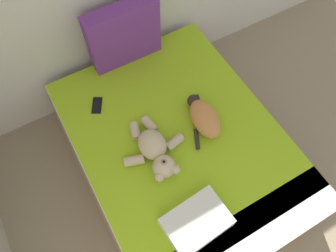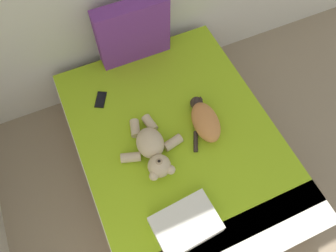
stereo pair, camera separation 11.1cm
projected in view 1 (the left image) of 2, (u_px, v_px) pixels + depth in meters
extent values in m
plane|color=gray|center=(291.00, 208.00, 2.63)|extent=(10.48, 10.48, 0.00)
cube|color=#9E7A56|center=(178.00, 156.00, 2.69)|extent=(1.48, 1.97, 0.30)
cube|color=white|center=(179.00, 144.00, 2.47)|extent=(1.44, 1.91, 0.19)
cube|color=#9EC61E|center=(175.00, 131.00, 2.40)|extent=(1.42, 1.77, 0.02)
cube|color=silver|center=(245.00, 238.00, 2.03)|extent=(1.42, 0.31, 0.02)
cube|color=#72338C|center=(124.00, 35.00, 2.52)|extent=(0.59, 0.14, 0.52)
ellipsoid|color=#D18447|center=(205.00, 119.00, 2.36)|extent=(0.23, 0.36, 0.15)
sphere|color=#332823|center=(194.00, 101.00, 2.47)|extent=(0.10, 0.10, 0.10)
cone|color=#332823|center=(191.00, 98.00, 2.41)|extent=(0.04, 0.04, 0.04)
cone|color=#332823|center=(197.00, 95.00, 2.42)|extent=(0.04, 0.04, 0.04)
cylinder|color=#332823|center=(197.00, 139.00, 2.34)|extent=(0.10, 0.16, 0.03)
ellipsoid|color=#332823|center=(203.00, 111.00, 2.45)|extent=(0.07, 0.11, 0.04)
ellipsoid|color=beige|center=(152.00, 144.00, 2.25)|extent=(0.20, 0.25, 0.16)
sphere|color=beige|center=(164.00, 167.00, 2.17)|extent=(0.16, 0.16, 0.16)
sphere|color=tan|center=(164.00, 163.00, 2.12)|extent=(0.06, 0.06, 0.06)
sphere|color=black|center=(164.00, 162.00, 2.10)|extent=(0.02, 0.02, 0.02)
sphere|color=beige|center=(176.00, 169.00, 2.15)|extent=(0.06, 0.06, 0.06)
sphere|color=beige|center=(160.00, 177.00, 2.13)|extent=(0.06, 0.06, 0.06)
cylinder|color=beige|center=(175.00, 142.00, 2.31)|extent=(0.15, 0.10, 0.07)
cylinder|color=beige|center=(149.00, 125.00, 2.38)|extent=(0.09, 0.14, 0.07)
cylinder|color=beige|center=(134.00, 161.00, 2.24)|extent=(0.15, 0.11, 0.07)
cylinder|color=beige|center=(135.00, 131.00, 2.36)|extent=(0.10, 0.14, 0.07)
cube|color=black|center=(97.00, 105.00, 2.50)|extent=(0.13, 0.16, 0.01)
cube|color=black|center=(97.00, 105.00, 2.50)|extent=(0.11, 0.14, 0.00)
cube|color=white|center=(196.00, 222.00, 2.02)|extent=(0.42, 0.31, 0.11)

